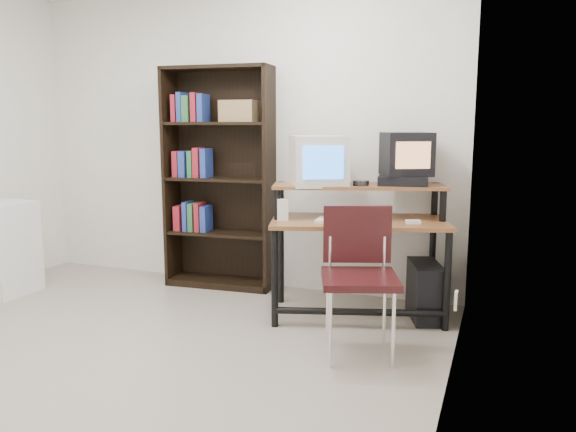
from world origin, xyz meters
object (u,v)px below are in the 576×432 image
(computer_desk, at_px, (359,224))
(mini_fridge, at_px, (1,248))
(crt_tv, at_px, (406,154))
(bookshelf, at_px, (220,176))
(pc_tower, at_px, (425,291))
(crt_monitor, at_px, (318,161))
(school_chair, at_px, (359,264))

(computer_desk, relative_size, mini_fridge, 1.81)
(crt_tv, distance_m, bookshelf, 1.65)
(pc_tower, xyz_separation_m, mini_fridge, (-3.45, -0.65, 0.18))
(computer_desk, relative_size, crt_monitor, 2.64)
(computer_desk, height_order, crt_tv, crt_tv)
(pc_tower, distance_m, bookshelf, 2.00)
(bookshelf, relative_size, mini_fridge, 2.45)
(crt_monitor, relative_size, bookshelf, 0.28)
(crt_monitor, bearing_deg, computer_desk, -30.20)
(crt_tv, xyz_separation_m, bookshelf, (-1.63, 0.12, -0.23))
(crt_monitor, distance_m, crt_tv, 0.66)
(crt_monitor, distance_m, mini_fridge, 2.81)
(pc_tower, xyz_separation_m, bookshelf, (-1.83, 0.26, 0.77))
(crt_monitor, xyz_separation_m, school_chair, (0.49, -0.68, -0.59))
(crt_tv, bearing_deg, bookshelf, 150.31)
(pc_tower, bearing_deg, bookshelf, 152.92)
(computer_desk, distance_m, crt_monitor, 0.56)
(computer_desk, bearing_deg, bookshelf, 147.89)
(mini_fridge, bearing_deg, bookshelf, 28.28)
(computer_desk, xyz_separation_m, mini_fridge, (-2.96, -0.55, -0.31))
(pc_tower, bearing_deg, computer_desk, 171.80)
(computer_desk, distance_m, mini_fridge, 3.03)
(pc_tower, distance_m, mini_fridge, 3.52)
(computer_desk, height_order, school_chair, computer_desk)
(computer_desk, distance_m, crt_tv, 0.64)
(bookshelf, bearing_deg, school_chair, -38.84)
(crt_monitor, distance_m, pc_tower, 1.25)
(crt_tv, xyz_separation_m, pc_tower, (0.19, -0.14, -1.00))
(pc_tower, height_order, school_chair, school_chair)
(school_chair, bearing_deg, crt_monitor, 106.38)
(school_chair, height_order, mini_fridge, school_chair)
(computer_desk, height_order, crt_monitor, crt_monitor)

